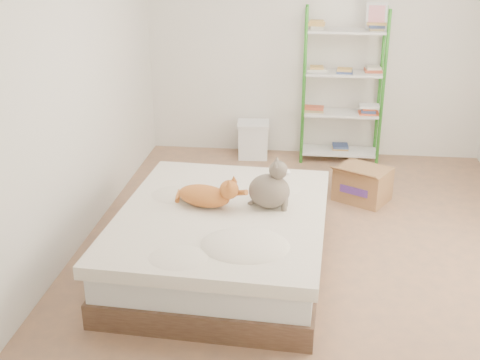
# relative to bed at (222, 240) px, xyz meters

# --- Properties ---
(room) EXTENTS (3.81, 4.21, 2.61)m
(room) POSITION_rel_bed_xyz_m (0.67, 0.67, 1.06)
(room) COLOR #AD7D55
(room) RESTS_ON ground
(bed) EXTENTS (1.62, 1.98, 0.49)m
(bed) POSITION_rel_bed_xyz_m (0.00, 0.00, 0.00)
(bed) COLOR brown
(bed) RESTS_ON ground
(orange_cat) EXTENTS (0.55, 0.40, 0.20)m
(orange_cat) POSITION_rel_bed_xyz_m (-0.15, 0.09, 0.34)
(orange_cat) COLOR orange
(orange_cat) RESTS_ON bed
(grey_cat) EXTENTS (0.35, 0.30, 0.38)m
(grey_cat) POSITION_rel_bed_xyz_m (0.34, 0.12, 0.43)
(grey_cat) COLOR #716359
(grey_cat) RESTS_ON bed
(shelf_unit) EXTENTS (0.88, 0.36, 1.74)m
(shelf_unit) POSITION_rel_bed_xyz_m (0.98, 2.55, 0.62)
(shelf_unit) COLOR #328E29
(shelf_unit) RESTS_ON ground
(cardboard_box) EXTENTS (0.60, 0.62, 0.38)m
(cardboard_box) POSITION_rel_bed_xyz_m (1.16, 1.43, -0.08)
(cardboard_box) COLOR #A27B42
(cardboard_box) RESTS_ON ground
(white_bin) EXTENTS (0.38, 0.34, 0.42)m
(white_bin) POSITION_rel_bed_xyz_m (-0.00, 2.52, -0.03)
(white_bin) COLOR white
(white_bin) RESTS_ON ground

